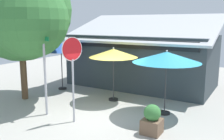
% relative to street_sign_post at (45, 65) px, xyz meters
% --- Properties ---
extents(ground_plane, '(28.00, 28.00, 0.10)m').
position_rel_street_sign_post_xyz_m(ground_plane, '(1.92, 0.96, -2.03)').
color(ground_plane, '#9E9B93').
extents(cafe_building, '(8.28, 4.60, 4.06)m').
position_rel_street_sign_post_xyz_m(cafe_building, '(1.20, 6.38, -0.44)').
color(cafe_building, '#333D42').
rests_on(cafe_building, ground).
extents(street_sign_post, '(0.77, 0.83, 3.30)m').
position_rel_street_sign_post_xyz_m(street_sign_post, '(0.00, 0.00, 0.00)').
color(street_sign_post, '#A8AAB2').
rests_on(street_sign_post, ground).
extents(stop_sign, '(0.25, 0.81, 3.09)m').
position_rel_street_sign_post_xyz_m(stop_sign, '(1.39, -0.04, 0.20)').
color(stop_sign, '#A8AAB2').
rests_on(stop_sign, ground).
extents(patio_umbrella_royal_blue_left, '(2.28, 2.28, 2.58)m').
position_rel_street_sign_post_xyz_m(patio_umbrella_royal_blue_left, '(-2.07, 3.27, 0.30)').
color(patio_umbrella_royal_blue_left, black).
rests_on(patio_umbrella_royal_blue_left, ground).
extents(patio_umbrella_mustard_center, '(2.21, 2.21, 2.47)m').
position_rel_street_sign_post_xyz_m(patio_umbrella_mustard_center, '(1.31, 2.95, 0.21)').
color(patio_umbrella_mustard_center, black).
rests_on(patio_umbrella_mustard_center, ground).
extents(patio_umbrella_teal_right, '(2.61, 2.61, 2.55)m').
position_rel_street_sign_post_xyz_m(patio_umbrella_teal_right, '(3.97, 2.42, 0.28)').
color(patio_umbrella_teal_right, black).
rests_on(patio_umbrella_teal_right, ground).
extents(shade_tree, '(5.19, 4.66, 6.49)m').
position_rel_street_sign_post_xyz_m(shade_tree, '(-2.13, 0.89, 2.06)').
color(shade_tree, brown).
rests_on(shade_tree, ground).
extents(sidewalk_planter, '(0.61, 0.61, 0.99)m').
position_rel_street_sign_post_xyz_m(sidewalk_planter, '(4.22, 0.46, -1.51)').
color(sidewalk_planter, brown).
rests_on(sidewalk_planter, ground).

